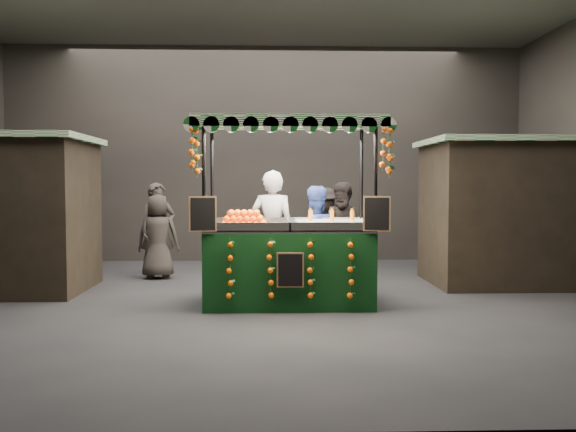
{
  "coord_description": "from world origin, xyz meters",
  "views": [
    {
      "loc": [
        0.05,
        -9.3,
        1.8
      ],
      "look_at": [
        0.37,
        0.03,
        1.31
      ],
      "focal_mm": 37.98,
      "sensor_mm": 36.0,
      "label": 1
    }
  ],
  "objects": [
    {
      "name": "neighbour_stall_right",
      "position": [
        4.4,
        1.5,
        1.31
      ],
      "size": [
        3.0,
        2.2,
        2.6
      ],
      "color": "black",
      "rests_on": "ground"
    },
    {
      "name": "neighbour_stall_left",
      "position": [
        -4.4,
        1.0,
        1.31
      ],
      "size": [
        3.0,
        2.2,
        2.6
      ],
      "color": "black",
      "rests_on": "ground"
    },
    {
      "name": "shopper_2",
      "position": [
        0.15,
        3.21,
        0.8
      ],
      "size": [
        1.0,
        0.59,
        1.59
      ],
      "rotation": [
        0.0,
        0.0,
        2.91
      ],
      "color": "black",
      "rests_on": "ground"
    },
    {
      "name": "ground",
      "position": [
        0.0,
        0.0,
        0.0
      ],
      "size": [
        12.0,
        12.0,
        0.0
      ],
      "primitive_type": "plane",
      "color": "black",
      "rests_on": "ground"
    },
    {
      "name": "shopper_5",
      "position": [
        4.5,
        2.8,
        0.96
      ],
      "size": [
        1.63,
        1.69,
        1.92
      ],
      "rotation": [
        0.0,
        0.0,
        2.32
      ],
      "color": "#2B2523",
      "rests_on": "ground"
    },
    {
      "name": "market_hall",
      "position": [
        0.0,
        0.0,
        3.38
      ],
      "size": [
        12.1,
        10.1,
        5.05
      ],
      "color": "black",
      "rests_on": "ground"
    },
    {
      "name": "vendor_grey",
      "position": [
        0.13,
        0.8,
        1.01
      ],
      "size": [
        0.81,
        0.6,
        2.02
      ],
      "rotation": [
        0.0,
        0.0,
        2.98
      ],
      "color": "gray",
      "rests_on": "ground"
    },
    {
      "name": "shopper_3",
      "position": [
        1.26,
        3.41,
        0.86
      ],
      "size": [
        1.28,
        1.06,
        1.72
      ],
      "rotation": [
        0.0,
        0.0,
        0.45
      ],
      "color": "black",
      "rests_on": "ground"
    },
    {
      "name": "shopper_0",
      "position": [
        -2.03,
        2.34,
        0.91
      ],
      "size": [
        0.78,
        0.65,
        1.82
      ],
      "rotation": [
        0.0,
        0.0,
        0.37
      ],
      "color": "#2C2724",
      "rests_on": "ground"
    },
    {
      "name": "shopper_4",
      "position": [
        -2.03,
        2.3,
        0.8
      ],
      "size": [
        0.8,
        0.53,
        1.61
      ],
      "rotation": [
        0.0,
        0.0,
        3.17
      ],
      "color": "#282421",
      "rests_on": "ground"
    },
    {
      "name": "juice_stall",
      "position": [
        0.37,
        -0.29,
        0.86
      ],
      "size": [
        2.84,
        1.67,
        2.75
      ],
      "color": "black",
      "rests_on": "ground"
    },
    {
      "name": "vendor_blue",
      "position": [
        0.81,
        0.62,
        0.88
      ],
      "size": [
        1.01,
        0.89,
        1.76
      ],
      "rotation": [
        0.0,
        0.0,
        3.43
      ],
      "color": "navy",
      "rests_on": "ground"
    },
    {
      "name": "shopper_1",
      "position": [
        1.54,
        2.29,
        0.92
      ],
      "size": [
        1.03,
        0.89,
        1.83
      ],
      "rotation": [
        0.0,
        0.0,
        -0.24
      ],
      "color": "#2E2625",
      "rests_on": "ground"
    },
    {
      "name": "shopper_6",
      "position": [
        0.0,
        4.44,
        0.77
      ],
      "size": [
        0.41,
        0.59,
        1.54
      ],
      "rotation": [
        0.0,
        0.0,
        -1.5
      ],
      "color": "black",
      "rests_on": "ground"
    }
  ]
}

